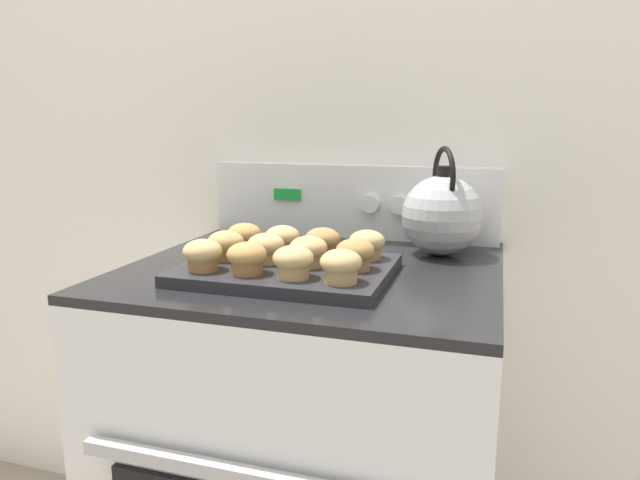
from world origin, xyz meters
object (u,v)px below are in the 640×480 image
at_px(muffin_r0_c0, 203,254).
at_px(tea_kettle, 442,214).
at_px(muffin_pan, 288,270).
at_px(muffin_r2_c2, 323,241).
at_px(muffin_r0_c2, 293,261).
at_px(muffin_r1_c1, 266,248).
at_px(muffin_r0_c1, 247,258).
at_px(muffin_r2_c0, 244,236).
at_px(muffin_r1_c3, 355,254).
at_px(stove_range, 315,463).
at_px(muffin_r1_c2, 308,251).
at_px(muffin_r1_c0, 226,245).
at_px(muffin_r2_c1, 282,239).
at_px(muffin_r0_c3, 341,265).
at_px(muffin_r2_c3, 367,244).

relative_size(muffin_r0_c0, tea_kettle, 0.30).
distance_m(muffin_pan, muffin_r2_c2, 0.10).
xyz_separation_m(muffin_r0_c2, muffin_r1_c1, (-0.09, 0.09, 0.00)).
xyz_separation_m(muffin_r0_c1, muffin_r0_c2, (0.09, -0.00, 0.00)).
bearing_deg(muffin_r2_c0, muffin_r0_c0, -90.58).
bearing_deg(muffin_r2_c0, tea_kettle, 24.04).
bearing_deg(muffin_r0_c1, muffin_r1_c3, 26.07).
distance_m(stove_range, muffin_r0_c1, 0.54).
bearing_deg(muffin_r1_c2, muffin_r0_c2, -89.07).
bearing_deg(muffin_r0_c2, muffin_r1_c0, 152.95).
distance_m(muffin_r1_c0, muffin_r2_c2, 0.19).
bearing_deg(muffin_r0_c0, muffin_r1_c3, 18.52).
bearing_deg(muffin_r2_c1, muffin_r0_c3, -45.47).
bearing_deg(muffin_r1_c1, muffin_r1_c2, -1.06).
bearing_deg(muffin_r2_c3, muffin_pan, -146.05).
relative_size(muffin_r0_c0, muffin_r0_c3, 1.00).
distance_m(muffin_r0_c1, muffin_r2_c0, 0.19).
distance_m(muffin_pan, muffin_r0_c1, 0.10).
distance_m(muffin_r2_c1, muffin_r2_c3, 0.18).
xyz_separation_m(muffin_r0_c3, muffin_r1_c3, (0.00, 0.09, 0.00)).
distance_m(muffin_r0_c2, muffin_r2_c1, 0.19).
distance_m(muffin_r0_c0, muffin_r0_c1, 0.09).
relative_size(muffin_r1_c3, muffin_r2_c2, 1.00).
height_order(muffin_pan, muffin_r2_c0, muffin_r2_c0).
relative_size(muffin_r0_c1, muffin_r1_c1, 1.00).
height_order(muffin_r0_c2, muffin_r1_c3, same).
distance_m(stove_range, muffin_r1_c0, 0.53).
distance_m(muffin_pan, muffin_r0_c0, 0.16).
bearing_deg(muffin_r2_c1, muffin_r1_c1, -90.57).
relative_size(stove_range, muffin_r2_c2, 12.70).
bearing_deg(muffin_r2_c3, muffin_r0_c0, -146.37).
relative_size(muffin_pan, muffin_r1_c3, 5.42).
bearing_deg(muffin_pan, muffin_r2_c0, 146.05).
distance_m(muffin_r0_c1, muffin_r2_c3, 0.25).
height_order(muffin_r0_c3, muffin_r1_c2, same).
xyz_separation_m(stove_range, muffin_r1_c2, (0.02, -0.09, 0.50)).
bearing_deg(tea_kettle, muffin_r2_c0, -155.96).
distance_m(muffin_r1_c0, muffin_r1_c2, 0.17).
height_order(muffin_r1_c3, tea_kettle, tea_kettle).
relative_size(muffin_r2_c0, muffin_r2_c3, 1.00).
xyz_separation_m(muffin_r1_c3, muffin_r2_c1, (-0.17, 0.08, 0.00)).
xyz_separation_m(muffin_r0_c2, muffin_r1_c0, (-0.17, 0.09, 0.00)).
distance_m(muffin_r0_c0, muffin_r1_c1, 0.12).
height_order(muffin_r0_c3, muffin_r1_c3, same).
relative_size(stove_range, muffin_r2_c1, 12.70).
relative_size(muffin_r1_c2, tea_kettle, 0.30).
distance_m(muffin_r0_c3, muffin_r1_c2, 0.12).
height_order(stove_range, muffin_r0_c0, muffin_r0_c0).
bearing_deg(muffin_r2_c3, tea_kettle, 53.69).
bearing_deg(muffin_r0_c0, muffin_r1_c2, 26.30).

